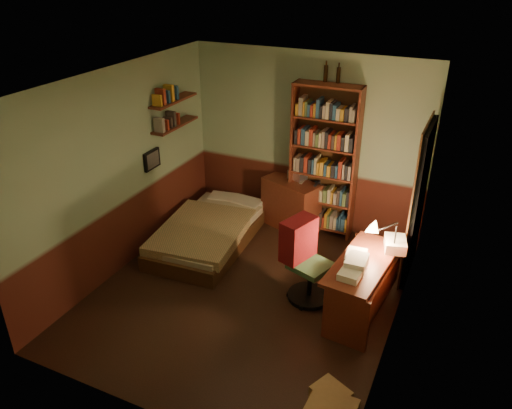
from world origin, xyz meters
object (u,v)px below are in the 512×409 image
at_px(dresser, 291,204).
at_px(mini_stereo, 298,175).
at_px(desk_lamp, 396,231).
at_px(office_chair, 311,259).
at_px(desk, 360,286).
at_px(cardboard_box_b, 331,399).
at_px(bed, 209,225).
at_px(bookshelf, 324,162).

xyz_separation_m(dresser, mini_stereo, (0.04, 0.12, 0.44)).
bearing_deg(mini_stereo, dresser, -89.31).
bearing_deg(mini_stereo, desk_lamp, -19.31).
bearing_deg(office_chair, dresser, 138.08).
distance_m(desk_lamp, office_chair, 1.02).
relative_size(desk, cardboard_box_b, 4.03).
relative_size(bed, desk, 1.55).
height_order(bookshelf, office_chair, bookshelf).
relative_size(bed, desk_lamp, 3.38).
relative_size(desk_lamp, cardboard_box_b, 1.85).
distance_m(desk, cardboard_box_b, 1.51).
height_order(dresser, cardboard_box_b, dresser).
bearing_deg(bed, cardboard_box_b, -44.02).
bearing_deg(desk_lamp, dresser, 160.71).
bearing_deg(office_chair, mini_stereo, 135.11).
xyz_separation_m(bookshelf, office_chair, (0.42, -1.65, -0.54)).
relative_size(bed, dresser, 2.34).
relative_size(dresser, desk, 0.66).
bearing_deg(office_chair, bookshelf, 123.51).
height_order(mini_stereo, desk, mini_stereo).
bearing_deg(dresser, office_chair, -41.37).
distance_m(bed, bookshelf, 1.86).
bearing_deg(desk, bed, 171.53).
xyz_separation_m(mini_stereo, bookshelf, (0.40, -0.04, 0.29)).
bearing_deg(desk, cardboard_box_b, -79.28).
relative_size(bookshelf, desk, 1.73).
xyz_separation_m(bed, mini_stereo, (0.93, 1.06, 0.52)).
xyz_separation_m(bookshelf, desk_lamp, (1.28, -1.30, -0.13)).
relative_size(desk_lamp, office_chair, 0.52).
bearing_deg(bookshelf, bed, -143.49).
height_order(dresser, office_chair, office_chair).
distance_m(bed, desk_lamp, 2.71).
xyz_separation_m(bed, bookshelf, (1.32, 1.02, 0.81)).
bearing_deg(desk_lamp, bookshelf, 150.51).
height_order(desk, cardboard_box_b, desk).
relative_size(mini_stereo, cardboard_box_b, 0.77).
height_order(bed, office_chair, office_chair).
relative_size(mini_stereo, office_chair, 0.21).
bearing_deg(bed, mini_stereo, 45.19).
distance_m(desk, desk_lamp, 0.76).
relative_size(bookshelf, cardboard_box_b, 6.97).
height_order(desk_lamp, cardboard_box_b, desk_lamp).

